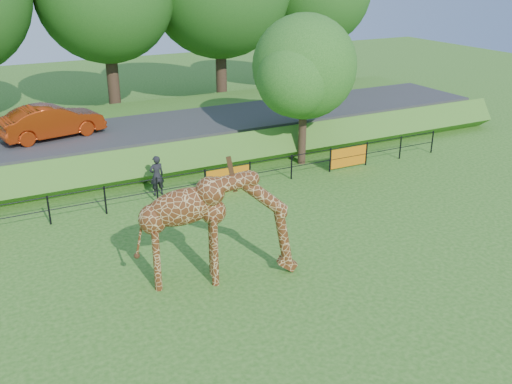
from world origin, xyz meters
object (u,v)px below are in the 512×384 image
car_red (51,121)px  visitor (157,175)px  giraffe (218,227)px  tree_east (306,71)px

car_red → visitor: bearing=-161.8°
giraffe → car_red: 12.73m
giraffe → car_red: bearing=117.9°
visitor → giraffe: bearing=81.8°
car_red → tree_east: 11.50m
giraffe → car_red: size_ratio=1.05×
giraffe → tree_east: bearing=61.6°
giraffe → tree_east: 11.35m
visitor → tree_east: bearing=-179.0°
giraffe → visitor: size_ratio=2.87×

